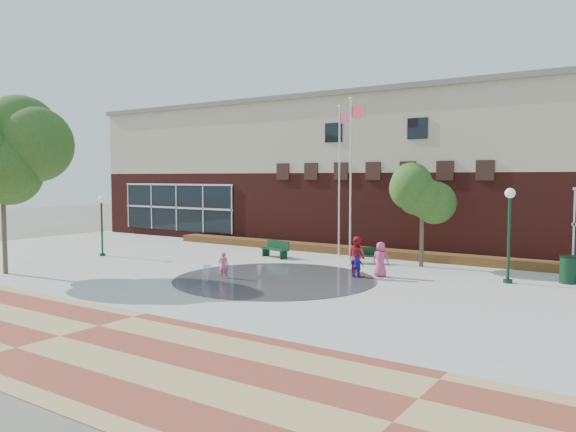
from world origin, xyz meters
The scene contains 21 objects.
ground centered at (0.00, 0.00, 0.00)m, with size 120.00×120.00×0.00m, color #666056.
plaza_concrete centered at (0.00, 4.00, 0.00)m, with size 46.00×18.00×0.01m, color #A8A8A0.
paver_band centered at (0.00, -7.00, 0.00)m, with size 46.00×6.00×0.01m, color brown.
splash_pad centered at (0.00, 3.00, 0.00)m, with size 8.40×8.40×0.01m, color #383A3D.
library_building centered at (0.00, 17.48, 4.64)m, with size 44.40×10.40×9.20m.
flower_bed centered at (0.00, 11.60, 0.00)m, with size 26.00×1.20×0.40m, color maroon.
flagpole_left centered at (-0.96, 10.40, 4.48)m, with size 0.91×0.34×8.04m.
flagpole_right centered at (0.38, 9.12, 4.58)m, with size 0.99×0.32×8.20m.
lamp_left centered at (-11.76, 3.58, 2.01)m, with size 0.34×0.34×3.23m.
lamp_right centered at (8.24, 7.54, 2.38)m, with size 0.41×0.41×3.83m.
bench_left centered at (-3.62, 8.19, 0.30)m, with size 1.91×1.05×0.93m.
bench_mid centered at (1.33, 9.00, 0.26)m, with size 1.66×1.03×0.81m.
trash_can centered at (10.27, 8.77, 0.57)m, with size 0.69×0.69×1.13m.
tree_big_left centered at (-10.67, -2.42, 5.31)m, with size 4.65×4.65×7.43m.
tree_mid centered at (3.88, 9.59, 3.43)m, with size 2.79×2.79×4.71m.
water_jet_a centered at (-1.82, 0.86, 0.00)m, with size 0.35×0.35×0.69m, color white.
water_jet_b centered at (-0.76, 2.94, 0.00)m, with size 0.23×0.23×0.51m, color white.
child_splash centered at (-1.92, 2.00, 0.56)m, with size 0.41×0.27×1.13m, color #DF5877.
adult_red centered at (2.56, 5.44, 0.88)m, with size 0.85×0.66×1.75m, color red.
adult_pink centered at (3.39, 6.03, 0.76)m, with size 0.74×0.48×1.51m, color #D74473.
child_blue centered at (2.70, 5.15, 0.53)m, with size 0.62×0.26×1.07m, color #271EB7.
Camera 1 is at (13.23, -15.87, 4.27)m, focal length 35.00 mm.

